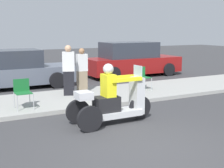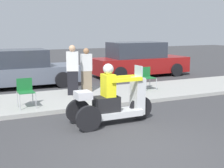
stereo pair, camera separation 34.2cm
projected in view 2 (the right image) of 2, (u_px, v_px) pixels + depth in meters
ground_plane at (141, 149)px, 6.13m from camera, size 60.00×60.00×0.00m
sidewalk_strip at (70, 99)px, 10.22m from camera, size 28.00×2.80×0.12m
motorcycle_trike at (112, 102)px, 7.74m from camera, size 2.20×0.83×1.51m
spectator_near_curb at (73, 71)px, 10.49m from camera, size 0.46×0.36×1.68m
spectator_mid_group at (86, 71)px, 10.99m from camera, size 0.38×0.25×1.55m
folding_chair_curbside at (25, 90)px, 8.87m from camera, size 0.47×0.47×0.82m
folding_chair_set_back at (147, 76)px, 11.47m from camera, size 0.47×0.47×0.82m
parked_car_lot_right at (18, 70)px, 12.52m from camera, size 4.61×1.94×1.52m
parked_car_lot_center at (139, 60)px, 15.46m from camera, size 4.81×1.95×1.69m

